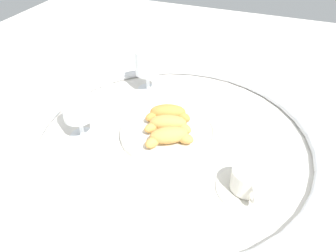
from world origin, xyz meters
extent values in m
plane|color=silver|center=(0.00, 0.00, 0.00)|extent=(2.20, 2.20, 0.00)
torus|color=silver|center=(0.00, 0.00, 0.01)|extent=(0.76, 0.76, 0.02)
cylinder|color=silver|center=(0.02, -0.02, 0.01)|extent=(0.26, 0.26, 0.02)
torus|color=silver|center=(0.02, -0.02, 0.02)|extent=(0.26, 0.26, 0.01)
ellipsoid|color=#CC893D|center=(0.04, -0.06, 0.04)|extent=(0.11, 0.08, 0.04)
ellipsoid|color=#CC893D|center=(0.07, -0.04, 0.03)|extent=(0.05, 0.05, 0.03)
ellipsoid|color=#CC893D|center=(-0.01, -0.07, 0.03)|extent=(0.05, 0.04, 0.03)
ellipsoid|color=#D6994C|center=(0.02, -0.02, 0.04)|extent=(0.11, 0.08, 0.04)
ellipsoid|color=#D6994C|center=(0.06, 0.01, 0.03)|extent=(0.05, 0.05, 0.03)
ellipsoid|color=#D6994C|center=(-0.02, -0.02, 0.03)|extent=(0.05, 0.04, 0.03)
ellipsoid|color=#D6994C|center=(0.00, 0.03, 0.04)|extent=(0.11, 0.09, 0.04)
ellipsoid|color=#D6994C|center=(0.03, 0.06, 0.03)|extent=(0.04, 0.05, 0.03)
ellipsoid|color=#D6994C|center=(-0.04, 0.02, 0.03)|extent=(0.05, 0.03, 0.03)
cylinder|color=silver|center=(-0.21, 0.10, 0.00)|extent=(0.14, 0.14, 0.01)
cylinder|color=silver|center=(-0.21, 0.10, 0.03)|extent=(0.08, 0.08, 0.05)
cylinder|color=brown|center=(-0.21, 0.10, 0.06)|extent=(0.07, 0.07, 0.01)
torus|color=silver|center=(-0.23, 0.14, 0.04)|extent=(0.02, 0.04, 0.04)
cylinder|color=white|center=(0.24, 0.07, 0.00)|extent=(0.07, 0.07, 0.01)
cylinder|color=white|center=(0.24, 0.07, 0.03)|extent=(0.01, 0.01, 0.05)
cylinder|color=white|center=(0.24, 0.07, 0.10)|extent=(0.08, 0.08, 0.08)
cylinder|color=gold|center=(0.24, 0.07, 0.09)|extent=(0.07, 0.07, 0.06)
cylinder|color=white|center=(0.17, -0.21, 0.00)|extent=(0.07, 0.07, 0.01)
cylinder|color=white|center=(0.17, -0.21, 0.03)|extent=(0.01, 0.01, 0.05)
cylinder|color=white|center=(0.17, -0.21, 0.10)|extent=(0.08, 0.08, 0.08)
cylinder|color=yellow|center=(0.17, -0.21, 0.09)|extent=(0.07, 0.07, 0.05)
cube|color=white|center=(-0.14, 0.21, 0.00)|extent=(0.06, 0.05, 0.01)
cube|color=silver|center=(0.24, -0.09, 0.00)|extent=(0.13, 0.13, 0.01)
camera|label=1|loc=(-0.22, 0.61, 0.56)|focal=33.85mm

